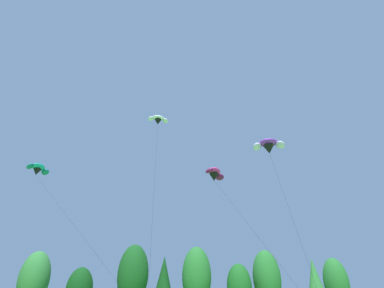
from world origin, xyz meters
name	(u,v)px	position (x,y,z in m)	size (l,w,h in m)	color
treeline_tree_d	(34,279)	(-16.60, 59.37, 6.68)	(4.78, 4.78, 11.04)	#472D19
treeline_tree_f	(133,275)	(-1.25, 56.19, 7.55)	(5.17, 5.17, 12.47)	#472D19
treeline_tree_g	(164,281)	(4.89, 59.03, 7.02)	(4.07, 4.07, 11.21)	#472D19
treeline_tree_h	(197,276)	(10.25, 56.25, 7.73)	(5.25, 5.25, 12.78)	#472D19
treeline_tree_i	(239,287)	(17.78, 54.47, 6.01)	(4.48, 4.48, 9.93)	#472D19
treeline_tree_j	(267,278)	(23.84, 54.74, 7.68)	(5.23, 5.23, 12.69)	#472D19
treeline_tree_k	(315,282)	(34.40, 54.17, 7.23)	(4.14, 4.14, 11.54)	#472D19
treeline_tree_l	(336,282)	(42.67, 57.52, 7.59)	(5.18, 5.18, 12.53)	#472D19
parafoil_kite_high_white	(158,120)	(-3.69, 32.48, 23.60)	(2.98, 8.55, 22.59)	white
parafoil_kite_mid_magenta	(215,174)	(1.38, 26.90, 14.65)	(4.30, 10.99, 14.13)	#D12893
parafoil_kite_far_teal	(38,169)	(-17.38, 41.91, 18.65)	(13.56, 18.81, 17.86)	teal
parafoil_kite_low_purple	(269,146)	(7.20, 25.15, 18.11)	(4.75, 9.31, 17.76)	purple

